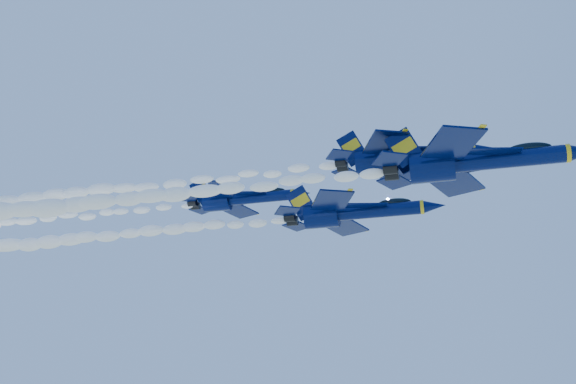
% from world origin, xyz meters
% --- Properties ---
extents(jet_lead, '(18.82, 15.44, 6.99)m').
position_xyz_m(jet_lead, '(13.59, -10.24, 150.12)').
color(jet_lead, '#030D3C').
extents(smoke_trail_jet_lead, '(55.47, 2.40, 2.16)m').
position_xyz_m(smoke_trail_jet_lead, '(-22.19, -10.24, 149.64)').
color(smoke_trail_jet_lead, white).
extents(jet_second, '(15.56, 12.76, 5.78)m').
position_xyz_m(jet_second, '(7.21, -6.90, 152.84)').
color(jet_second, '#030D3C').
extents(smoke_trail_jet_second, '(55.47, 1.98, 1.78)m').
position_xyz_m(smoke_trail_jet_second, '(-27.17, -6.90, 152.39)').
color(smoke_trail_jet_second, white).
extents(jet_third, '(18.68, 15.32, 6.94)m').
position_xyz_m(jet_third, '(0.19, 6.57, 152.79)').
color(jet_third, '#030D3C').
extents(smoke_trail_jet_third, '(55.47, 2.38, 2.14)m').
position_xyz_m(smoke_trail_jet_third, '(-35.53, 6.57, 152.31)').
color(smoke_trail_jet_third, white).
extents(jet_fourth, '(15.70, 12.88, 5.83)m').
position_xyz_m(jet_fourth, '(-14.20, 8.78, 156.73)').
color(jet_fourth, '#030D3C').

